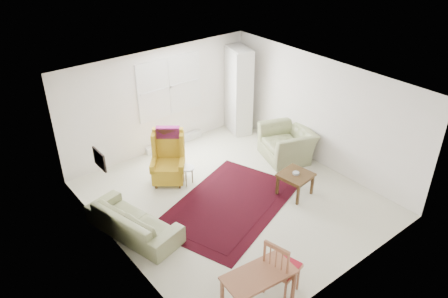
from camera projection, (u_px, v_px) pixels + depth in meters
room at (228, 141)px, 8.56m from camera, size 5.04×5.54×2.51m
rug at (229, 205)px, 8.82m from camera, size 3.41×2.77×0.03m
sofa at (133, 216)px, 7.93m from camera, size 1.19×2.02×0.76m
armchair at (287, 140)px, 10.26m from camera, size 1.36×1.45×0.92m
wingback_chair at (168, 158)px, 9.28m from camera, size 0.99×0.99×1.19m
coffee_table at (295, 184)px, 9.05m from camera, size 0.69×0.69×0.50m
stool at (187, 175)px, 9.41m from camera, size 0.40×0.40×0.43m
cabinet at (238, 90)px, 11.21m from camera, size 0.70×0.99×2.24m
desk at (258, 290)px, 6.48m from camera, size 1.13×0.65×0.68m
desk_chair at (282, 265)px, 6.65m from camera, size 0.56×0.56×1.08m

